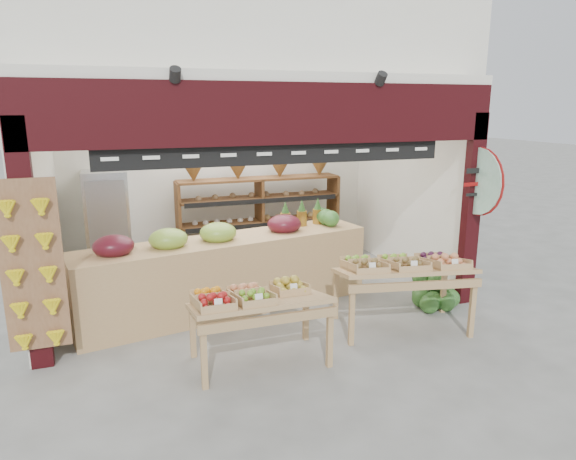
# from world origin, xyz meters

# --- Properties ---
(ground) EXTENTS (60.00, 60.00, 0.00)m
(ground) POSITION_xyz_m (0.00, 0.00, 0.00)
(ground) COLOR slate
(ground) RESTS_ON ground
(shop_structure) EXTENTS (6.36, 5.12, 5.40)m
(shop_structure) POSITION_xyz_m (0.00, 1.61, 3.92)
(shop_structure) COLOR white
(shop_structure) RESTS_ON ground
(banana_board) EXTENTS (0.60, 0.15, 1.80)m
(banana_board) POSITION_xyz_m (-2.73, -1.17, 1.12)
(banana_board) COLOR #906341
(banana_board) RESTS_ON ground
(gift_sign) EXTENTS (0.04, 0.93, 0.92)m
(gift_sign) POSITION_xyz_m (2.75, -1.15, 1.75)
(gift_sign) COLOR silver
(gift_sign) RESTS_ON ground
(back_shelving) EXTENTS (2.88, 0.47, 1.79)m
(back_shelving) POSITION_xyz_m (0.55, 1.76, 1.08)
(back_shelving) COLOR brown
(back_shelving) RESTS_ON ground
(refrigerator) EXTENTS (0.68, 0.68, 1.74)m
(refrigerator) POSITION_xyz_m (-1.97, 1.86, 0.87)
(refrigerator) COLOR silver
(refrigerator) RESTS_ON ground
(cardboard_stack) EXTENTS (1.00, 0.73, 0.67)m
(cardboard_stack) POSITION_xyz_m (-1.51, 0.24, 0.25)
(cardboard_stack) COLOR beige
(cardboard_stack) RESTS_ON ground
(mid_counter) EXTENTS (4.10, 1.47, 1.24)m
(mid_counter) POSITION_xyz_m (-0.52, -0.19, 0.55)
(mid_counter) COLOR tan
(mid_counter) RESTS_ON ground
(display_table_left) EXTENTS (1.47, 0.83, 0.95)m
(display_table_left) POSITION_xyz_m (-0.61, -1.74, 0.73)
(display_table_left) COLOR tan
(display_table_left) RESTS_ON ground
(display_table_right) EXTENTS (1.76, 1.20, 1.03)m
(display_table_right) POSITION_xyz_m (1.41, -1.51, 0.81)
(display_table_right) COLOR tan
(display_table_right) RESTS_ON ground
(watermelon_pile) EXTENTS (0.71, 0.66, 0.50)m
(watermelon_pile) POSITION_xyz_m (2.24, -1.05, 0.18)
(watermelon_pile) COLOR #174618
(watermelon_pile) RESTS_ON ground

